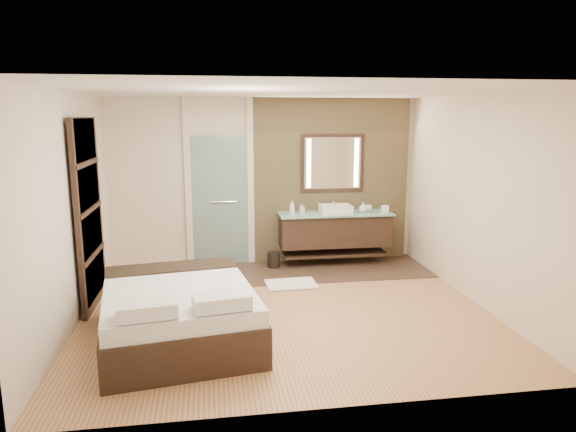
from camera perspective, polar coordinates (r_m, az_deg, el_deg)
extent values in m
plane|color=olive|center=(6.60, -0.28, -10.40)|extent=(5.00, 5.00, 0.00)
cube|color=#37251E|center=(8.18, 2.26, -6.05)|extent=(3.80, 1.30, 0.01)
cube|color=#9D8659|center=(8.59, 4.85, 3.92)|extent=(2.60, 0.08, 2.70)
cube|color=black|center=(8.45, 5.22, -1.59)|extent=(1.80, 0.50, 0.50)
cube|color=black|center=(8.54, 5.17, -4.14)|extent=(1.71, 0.45, 0.04)
cube|color=#92DFCD|center=(8.37, 5.29, 0.25)|extent=(1.85, 0.55, 0.03)
cube|color=white|center=(8.35, 5.30, 0.79)|extent=(0.50, 0.38, 0.13)
cylinder|color=silver|center=(8.53, 4.99, 1.15)|extent=(0.03, 0.03, 0.18)
cylinder|color=silver|center=(8.48, 5.07, 1.64)|extent=(0.02, 0.10, 0.02)
cube|color=black|center=(8.51, 4.96, 5.88)|extent=(1.06, 0.03, 0.96)
cube|color=white|center=(8.49, 4.99, 5.87)|extent=(0.94, 0.01, 0.84)
cube|color=beige|center=(8.40, 2.33, 5.85)|extent=(0.07, 0.01, 0.80)
cube|color=beige|center=(8.59, 7.60, 5.88)|extent=(0.07, 0.01, 0.80)
cube|color=#A6D2C8|center=(8.39, -7.56, 1.62)|extent=(0.90, 0.05, 2.10)
cylinder|color=silver|center=(8.34, -7.21, 1.57)|extent=(0.45, 0.03, 0.03)
cube|color=beige|center=(8.36, -11.04, 3.56)|extent=(0.10, 0.08, 2.70)
cube|color=beige|center=(8.38, -4.19, 3.75)|extent=(0.10, 0.08, 2.70)
cube|color=black|center=(6.96, -21.27, 0.24)|extent=(0.06, 1.20, 2.40)
cube|color=beige|center=(7.15, -20.64, -6.31)|extent=(0.02, 1.06, 0.52)
cube|color=beige|center=(7.00, -20.97, -1.71)|extent=(0.02, 1.06, 0.52)
cube|color=beige|center=(6.90, -21.30, 3.05)|extent=(0.02, 1.06, 0.52)
cube|color=beige|center=(6.85, -21.65, 7.92)|extent=(0.02, 1.06, 0.52)
cube|color=black|center=(5.84, -12.01, -11.35)|extent=(1.85, 2.18, 0.43)
cube|color=silver|center=(5.73, -12.14, -8.54)|extent=(1.79, 2.12, 0.18)
cube|color=black|center=(6.40, -12.79, -5.63)|extent=(1.57, 0.67, 0.04)
cube|color=silver|center=(4.92, -15.39, -9.97)|extent=(0.58, 0.37, 0.14)
cube|color=silver|center=(4.98, -7.36, -9.39)|extent=(0.58, 0.37, 0.14)
cube|color=white|center=(7.51, 0.35, -7.55)|extent=(0.74, 0.53, 0.02)
cylinder|color=black|center=(8.31, -1.60, -4.90)|extent=(0.23, 0.23, 0.26)
cube|color=silver|center=(8.55, 10.72, 0.78)|extent=(0.15, 0.15, 0.10)
imported|color=white|center=(8.24, 0.45, 1.02)|extent=(0.10, 0.10, 0.22)
imported|color=#B2B2B2|center=(8.33, 1.56, 0.88)|extent=(0.09, 0.09, 0.15)
imported|color=#BDEEE5|center=(8.43, 8.35, 0.94)|extent=(0.15, 0.15, 0.17)
imported|color=white|center=(8.56, 8.91, 0.86)|extent=(0.16, 0.16, 0.10)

